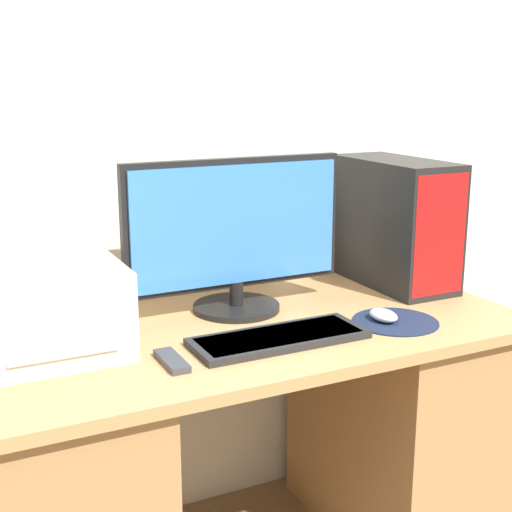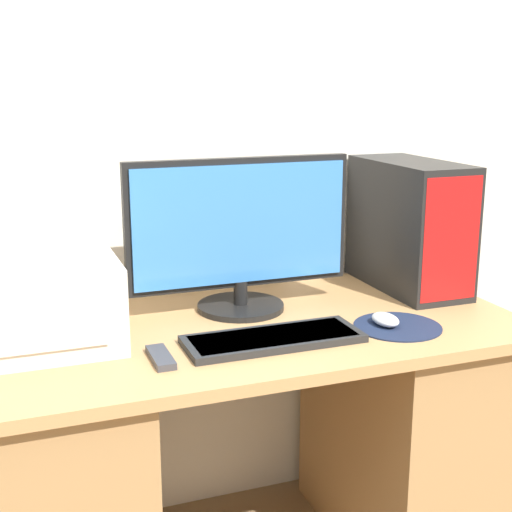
# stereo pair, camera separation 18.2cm
# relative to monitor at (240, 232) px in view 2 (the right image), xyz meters

# --- Properties ---
(wall_back) EXTENTS (6.40, 0.05, 2.70)m
(wall_back) POSITION_rel_monitor_xyz_m (-0.03, 0.28, 0.39)
(wall_back) COLOR silver
(wall_back) RESTS_ON ground_plane
(desk) EXTENTS (1.44, 0.71, 0.74)m
(desk) POSITION_rel_monitor_xyz_m (-0.03, -0.13, -0.58)
(desk) COLOR tan
(desk) RESTS_ON ground_plane
(monitor) EXTENTS (0.62, 0.24, 0.42)m
(monitor) POSITION_rel_monitor_xyz_m (0.00, 0.00, 0.00)
(monitor) COLOR black
(monitor) RESTS_ON desk
(keyboard) EXTENTS (0.43, 0.16, 0.02)m
(keyboard) POSITION_rel_monitor_xyz_m (-0.01, -0.27, -0.21)
(keyboard) COLOR black
(keyboard) RESTS_ON desk
(mousepad) EXTENTS (0.23, 0.23, 0.00)m
(mousepad) POSITION_rel_monitor_xyz_m (0.33, -0.28, -0.22)
(mousepad) COLOR #19233D
(mousepad) RESTS_ON desk
(mouse) EXTENTS (0.06, 0.09, 0.03)m
(mouse) POSITION_rel_monitor_xyz_m (0.30, -0.27, -0.20)
(mouse) COLOR silver
(mouse) RESTS_ON mousepad
(computer_tower) EXTENTS (0.20, 0.43, 0.39)m
(computer_tower) POSITION_rel_monitor_xyz_m (0.55, 0.03, -0.03)
(computer_tower) COLOR black
(computer_tower) RESTS_ON desk
(printer) EXTENTS (0.34, 0.31, 0.21)m
(printer) POSITION_rel_monitor_xyz_m (-0.52, -0.10, -0.12)
(printer) COLOR beige
(printer) RESTS_ON desk
(remote_control) EXTENTS (0.04, 0.13, 0.02)m
(remote_control) POSITION_rel_monitor_xyz_m (-0.29, -0.29, -0.21)
(remote_control) COLOR #38383D
(remote_control) RESTS_ON desk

